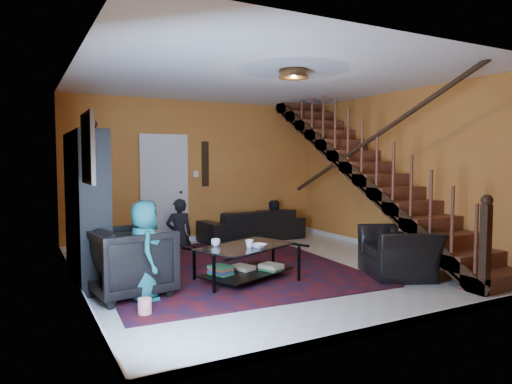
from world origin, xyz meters
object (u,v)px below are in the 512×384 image
at_px(sofa, 252,225).
at_px(armchair_left, 131,262).
at_px(armchair_right, 400,252).
at_px(coffee_table, 246,261).
at_px(bookshelf, 86,209).

distance_m(sofa, armchair_left, 4.09).
bearing_deg(sofa, armchair_left, 38.35).
relative_size(sofa, armchair_right, 2.05).
height_order(armchair_left, coffee_table, armchair_left).
relative_size(bookshelf, armchair_left, 2.19).
distance_m(bookshelf, armchair_right, 4.36).
bearing_deg(bookshelf, armchair_left, -71.09).
height_order(armchair_left, armchair_right, armchair_left).
distance_m(armchair_right, coffee_table, 2.17).
relative_size(bookshelf, sofa, 0.94).
xyz_separation_m(bookshelf, sofa, (3.40, 1.70, -0.65)).
height_order(sofa, armchair_left, armchair_left).
bearing_deg(armchair_left, armchair_right, -110.15).
bearing_deg(sofa, bookshelf, 22.95).
height_order(armchair_right, coffee_table, armchair_right).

